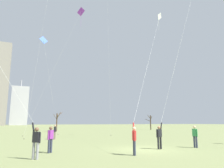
{
  "coord_description": "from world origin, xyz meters",
  "views": [
    {
      "loc": [
        -8.32,
        -13.05,
        1.86
      ],
      "look_at": [
        0.0,
        6.0,
        5.69
      ],
      "focal_mm": 33.67,
      "sensor_mm": 36.0,
      "label": 1
    }
  ],
  "objects": [
    {
      "name": "kite_flyer_far_back_white",
      "position": [
        -0.22,
        -0.05,
        3.61
      ],
      "size": [
        11.72,
        12.11,
        17.31
      ],
      "color": "#33384C",
      "rests_on": "ground"
    },
    {
      "name": "skyline_tall_tower",
      "position": [
        -8.86,
        153.89,
        13.84
      ],
      "size": [
        11.56,
        10.38,
        32.92
      ],
      "color": "#B2B2B7",
      "rests_on": "ground"
    },
    {
      "name": "skyline_wide_slab",
      "position": [
        -19.8,
        133.82,
        26.25
      ],
      "size": [
        7.55,
        6.82,
        52.5
      ],
      "color": "gray",
      "rests_on": "ground"
    },
    {
      "name": "bystander_watching_nearby",
      "position": [
        -6.43,
        0.95,
        0.9
      ],
      "size": [
        0.39,
        0.38,
        1.62
      ],
      "color": "#33384C",
      "rests_on": "ground"
    },
    {
      "name": "kite_flyer_midfield_center_red",
      "position": [
        -9.23,
        0.55,
        4.03
      ],
      "size": [
        10.0,
        9.87,
        17.91
      ],
      "color": "gray",
      "rests_on": "ground"
    },
    {
      "name": "bystander_strolling_midfield",
      "position": [
        4.0,
        -0.59,
        0.9
      ],
      "size": [
        0.22,
        0.51,
        1.62
      ],
      "color": "#33384C",
      "rests_on": "ground"
    },
    {
      "name": "ground_plane",
      "position": [
        0.0,
        0.0,
        0.0
      ],
      "size": [
        400.0,
        400.0,
        0.0
      ],
      "primitive_type": "plane",
      "color": "#848E56"
    },
    {
      "name": "kite_flyer_midfield_left_yellow",
      "position": [
        2.06,
        0.04,
        3.44
      ],
      "size": [
        9.49,
        2.52,
        21.85
      ],
      "color": "black",
      "rests_on": "ground"
    },
    {
      "name": "distant_kite_drifting_left_blue",
      "position": [
        -5.54,
        20.04,
        13.87
      ],
      "size": [
        3.84,
        1.49,
        15.34
      ],
      "color": "blue",
      "rests_on": "ground"
    },
    {
      "name": "bare_tree_center",
      "position": [
        23.63,
        34.67,
        2.07
      ],
      "size": [
        1.12,
        3.29,
        3.82
      ],
      "color": "#423326",
      "rests_on": "ground"
    },
    {
      "name": "bystander_far_off_by_trees",
      "position": [
        -4.53,
        11.69,
        0.9
      ],
      "size": [
        0.32,
        0.47,
        1.62
      ],
      "color": "#726656",
      "rests_on": "ground"
    },
    {
      "name": "distant_kite_high_overhead_purple",
      "position": [
        -1.3,
        15.97,
        17.35
      ],
      "size": [
        7.4,
        3.78,
        19.12
      ],
      "color": "purple",
      "rests_on": "ground"
    },
    {
      "name": "bare_tree_right_of_center",
      "position": [
        -0.74,
        34.19,
        2.3
      ],
      "size": [
        2.3,
        3.02,
        4.17
      ],
      "color": "#4C3828",
      "rests_on": "ground"
    }
  ]
}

